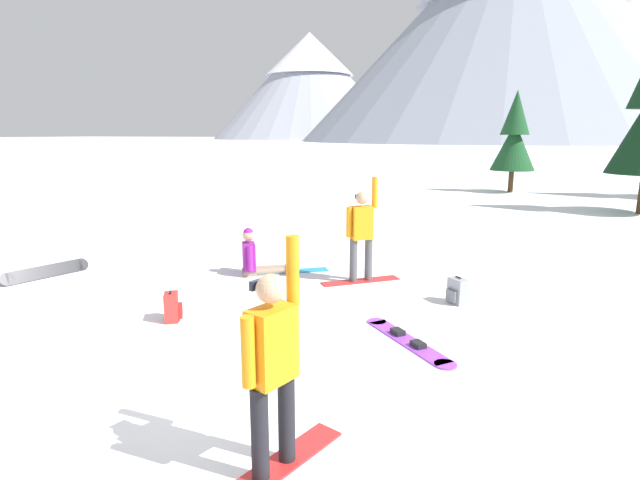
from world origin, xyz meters
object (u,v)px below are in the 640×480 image
(pine_tree_short, at_px, (514,137))
(snowboarder_background, at_px, (258,258))
(backpack_grey, at_px, (457,291))
(snowboarder_foreground, at_px, (272,368))
(loose_snowboard_near_left, at_px, (46,271))
(backpack_red, at_px, (172,307))
(snowboarder_midground, at_px, (361,233))
(loose_snowboard_near_right, at_px, (408,340))

(pine_tree_short, bearing_deg, snowboarder_background, -105.43)
(snowboarder_background, height_order, backpack_grey, snowboarder_background)
(backpack_grey, bearing_deg, snowboarder_foreground, -101.65)
(loose_snowboard_near_left, relative_size, backpack_red, 3.56)
(loose_snowboard_near_left, bearing_deg, snowboarder_foreground, -28.58)
(snowboarder_foreground, height_order, snowboarder_background, snowboarder_foreground)
(snowboarder_foreground, height_order, backpack_red, snowboarder_foreground)
(snowboarder_midground, height_order, pine_tree_short, pine_tree_short)
(backpack_grey, height_order, backpack_red, same)
(loose_snowboard_near_right, bearing_deg, snowboarder_foreground, -100.19)
(snowboarder_midground, xyz_separation_m, loose_snowboard_near_left, (-6.04, -1.94, -0.84))
(snowboarder_background, xyz_separation_m, backpack_red, (-0.01, -2.83, -0.12))
(loose_snowboard_near_left, distance_m, backpack_grey, 8.04)
(loose_snowboard_near_left, xyz_separation_m, backpack_red, (3.88, -1.11, 0.09))
(backpack_grey, distance_m, backpack_red, 4.70)
(snowboarder_midground, xyz_separation_m, pine_tree_short, (2.72, 17.40, 1.71))
(snowboarder_foreground, bearing_deg, backpack_red, 138.68)
(backpack_grey, bearing_deg, snowboarder_midground, 160.49)
(snowboarder_foreground, xyz_separation_m, loose_snowboard_near_right, (0.56, 3.12, -0.94))
(snowboarder_background, bearing_deg, pine_tree_short, 74.57)
(loose_snowboard_near_right, xyz_separation_m, loose_snowboard_near_left, (-7.46, 0.64, 0.11))
(snowboarder_background, relative_size, pine_tree_short, 0.34)
(snowboarder_foreground, bearing_deg, pine_tree_short, 85.39)
(loose_snowboard_near_left, bearing_deg, backpack_grey, 9.10)
(backpack_grey, xyz_separation_m, pine_tree_short, (0.83, 18.07, 2.46))
(snowboarder_midground, height_order, backpack_grey, snowboarder_midground)
(loose_snowboard_near_left, distance_m, backpack_red, 4.04)
(loose_snowboard_near_right, bearing_deg, snowboarder_midground, 118.79)
(backpack_red, bearing_deg, loose_snowboard_near_right, 7.44)
(loose_snowboard_near_right, distance_m, backpack_grey, 1.98)
(backpack_grey, bearing_deg, backpack_red, -149.60)
(loose_snowboard_near_left, xyz_separation_m, backpack_grey, (7.93, 1.27, 0.09))
(snowboarder_midground, bearing_deg, snowboarder_background, -174.08)
(snowboarder_midground, relative_size, loose_snowboard_near_right, 1.30)
(snowboarder_foreground, height_order, loose_snowboard_near_left, snowboarder_foreground)
(snowboarder_midground, distance_m, pine_tree_short, 17.70)
(snowboarder_foreground, bearing_deg, loose_snowboard_near_left, 151.42)
(snowboarder_midground, relative_size, loose_snowboard_near_left, 1.22)
(snowboarder_foreground, height_order, loose_snowboard_near_right, snowboarder_foreground)
(loose_snowboard_near_right, xyz_separation_m, backpack_red, (-3.58, -0.47, 0.19))
(pine_tree_short, bearing_deg, loose_snowboard_near_left, -114.37)
(snowboarder_foreground, height_order, backpack_grey, snowboarder_foreground)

